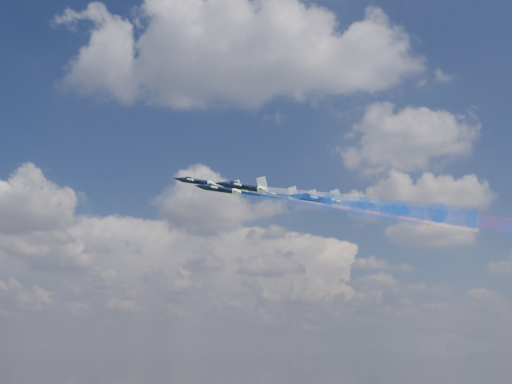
# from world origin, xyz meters

# --- Properties ---
(jet_lead) EXTENTS (15.59, 13.45, 8.06)m
(jet_lead) POSITION_xyz_m (-40.61, 14.30, 164.14)
(jet_lead) COLOR black
(trail_lead) EXTENTS (41.75, 14.24, 14.15)m
(trail_lead) POSITION_xyz_m (-15.23, 8.48, 158.27)
(trail_lead) COLOR white
(jet_inner_left) EXTENTS (15.59, 13.45, 8.06)m
(jet_inner_left) POSITION_xyz_m (-32.35, 3.82, 158.99)
(jet_inner_left) COLOR black
(trail_inner_left) EXTENTS (41.75, 14.24, 14.15)m
(trail_inner_left) POSITION_xyz_m (-6.96, -2.00, 153.12)
(trail_inner_left) COLOR blue
(jet_inner_right) EXTENTS (15.59, 13.45, 8.06)m
(jet_inner_right) POSITION_xyz_m (-27.77, 21.74, 162.72)
(jet_inner_right) COLOR black
(trail_inner_right) EXTENTS (41.75, 14.24, 14.15)m
(trail_inner_right) POSITION_xyz_m (-2.38, 15.92, 156.85)
(trail_inner_right) COLOR red
(jet_outer_left) EXTENTS (15.59, 13.45, 8.06)m
(jet_outer_left) POSITION_xyz_m (-24.78, -8.64, 155.94)
(jet_outer_left) COLOR black
(trail_outer_left) EXTENTS (41.75, 14.24, 14.15)m
(trail_outer_left) POSITION_xyz_m (0.61, -14.46, 150.07)
(trail_outer_left) COLOR blue
(jet_center_third) EXTENTS (15.59, 13.45, 8.06)m
(jet_center_third) POSITION_xyz_m (-19.43, 11.00, 158.92)
(jet_center_third) COLOR black
(trail_center_third) EXTENTS (41.75, 14.24, 14.15)m
(trail_center_third) POSITION_xyz_m (5.96, 5.18, 153.05)
(trail_center_third) COLOR white
(jet_outer_right) EXTENTS (15.59, 13.45, 8.06)m
(jet_outer_right) POSITION_xyz_m (-15.01, 27.90, 162.44)
(jet_outer_right) COLOR black
(trail_outer_right) EXTENTS (41.75, 14.24, 14.15)m
(trail_outer_right) POSITION_xyz_m (10.38, 22.08, 156.57)
(trail_outer_right) COLOR red
(jet_rear_left) EXTENTS (15.59, 13.45, 8.06)m
(jet_rear_left) POSITION_xyz_m (-9.25, -0.68, 154.69)
(jet_rear_left) COLOR black
(trail_rear_left) EXTENTS (41.75, 14.24, 14.15)m
(trail_rear_left) POSITION_xyz_m (16.14, -6.50, 148.82)
(trail_rear_left) COLOR blue
(jet_rear_right) EXTENTS (15.59, 13.45, 8.06)m
(jet_rear_right) POSITION_xyz_m (-4.23, 17.04, 158.17)
(jet_rear_right) COLOR black
(trail_rear_right) EXTENTS (41.75, 14.24, 14.15)m
(trail_rear_right) POSITION_xyz_m (21.16, 11.22, 152.30)
(trail_rear_right) COLOR red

